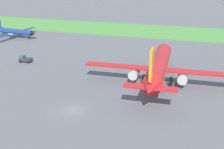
{
  "coord_description": "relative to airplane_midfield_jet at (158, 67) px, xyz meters",
  "views": [
    {
      "loc": [
        22.46,
        -45.95,
        26.21
      ],
      "look_at": [
        3.75,
        13.89,
        3.0
      ],
      "focal_mm": 46.45,
      "sensor_mm": 36.0,
      "label": 1
    }
  ],
  "objects": [
    {
      "name": "ground_plane",
      "position": [
        -13.74,
        -18.22,
        -4.51
      ],
      "size": [
        600.0,
        600.0,
        0.0
      ],
      "primitive_type": "plane",
      "color": "slate"
    },
    {
      "name": "airplane_midfield_jet",
      "position": [
        0.0,
        0.0,
        0.0
      ],
      "size": [
        35.44,
        34.76,
        12.52
      ],
      "rotation": [
        0.0,
        0.0,
        1.62
      ],
      "color": "red",
      "rests_on": "ground_plane"
    },
    {
      "name": "pushback_tug_near_gate",
      "position": [
        -40.01,
        5.88,
        -3.6
      ],
      "size": [
        3.71,
        2.26,
        1.95
      ],
      "rotation": [
        0.0,
        0.0,
        3.21
      ],
      "color": "#2D333D",
      "rests_on": "ground_plane"
    },
    {
      "name": "airplane_taxiing_turboprop",
      "position": [
        -61.45,
        32.22,
        -2.02
      ],
      "size": [
        19.46,
        22.69,
        6.8
      ],
      "rotation": [
        0.0,
        0.0,
        6.18
      ],
      "color": "navy",
      "rests_on": "ground_plane"
    },
    {
      "name": "grass_taxiway_strip",
      "position": [
        -13.74,
        61.16,
        -4.47
      ],
      "size": [
        360.0,
        28.0,
        0.08
      ],
      "primitive_type": "cube",
      "color": "#549342",
      "rests_on": "ground_plane"
    }
  ]
}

